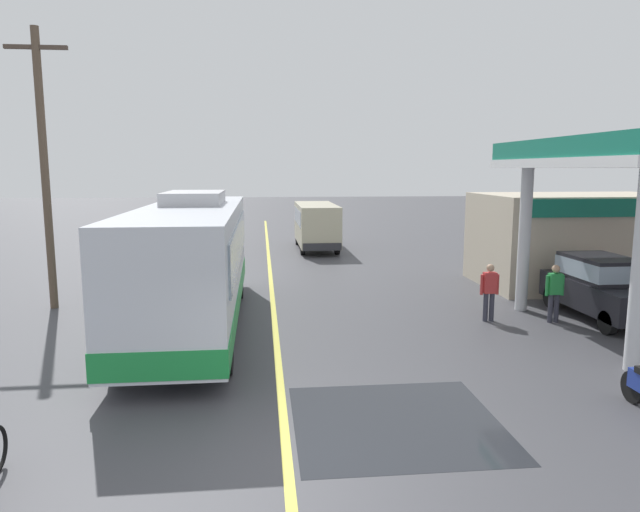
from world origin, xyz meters
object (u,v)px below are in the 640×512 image
Objects in this scene: coach_bus_main at (192,265)px; car_at_pump at (601,284)px; pedestrian_by_shop at (489,289)px; minibus_opposing_lane at (316,222)px; pedestrian_near_pump at (555,290)px.

coach_bus_main reaches higher than car_at_pump.
pedestrian_by_shop is (-3.36, 0.04, -0.08)m from car_at_pump.
minibus_opposing_lane reaches higher than pedestrian_by_shop.
coach_bus_main is at bearing -108.12° from minibus_opposing_lane.
car_at_pump is at bearing -1.88° from coach_bus_main.
minibus_opposing_lane reaches higher than pedestrian_near_pump.
coach_bus_main is 1.80× the size of minibus_opposing_lane.
pedestrian_near_pump is at bearing -169.48° from car_at_pump.
minibus_opposing_lane is (4.85, 14.83, -0.25)m from coach_bus_main.
coach_bus_main is at bearing 177.62° from pedestrian_by_shop.
pedestrian_near_pump is at bearing -3.83° from coach_bus_main.
minibus_opposing_lane is (-6.86, 15.21, 0.46)m from car_at_pump.
car_at_pump reaches higher than pedestrian_near_pump.
coach_bus_main reaches higher than pedestrian_by_shop.
minibus_opposing_lane reaches higher than car_at_pump.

